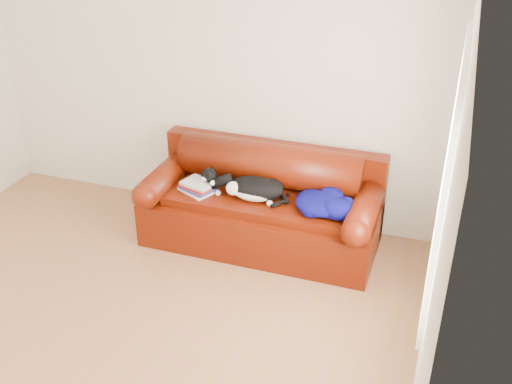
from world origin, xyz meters
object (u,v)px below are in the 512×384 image
book_stack (198,187)px  cat (254,189)px  sofa_base (261,219)px  blanket (323,203)px

book_stack → cat: bearing=3.5°
sofa_base → blanket: blanket is taller
sofa_base → blanket: size_ratio=3.83×
book_stack → blanket: bearing=1.6°
cat → sofa_base: bearing=59.9°
sofa_base → cat: cat is taller
sofa_base → book_stack: book_stack is taller
sofa_base → blanket: (0.59, -0.10, 0.34)m
sofa_base → book_stack: size_ratio=5.59×
sofa_base → cat: bearing=-107.6°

